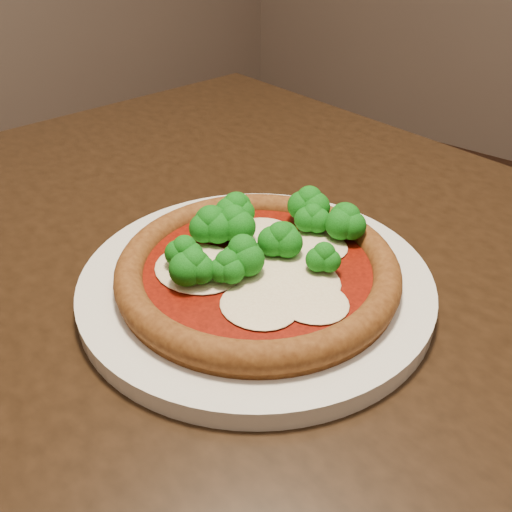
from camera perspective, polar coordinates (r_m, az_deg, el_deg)
The scene contains 3 objects.
dining_table at distance 0.60m, azimuth 0.53°, elevation -11.28°, with size 1.27×1.06×0.75m.
plate at distance 0.54m, azimuth 0.00°, elevation -2.76°, with size 0.33×0.33×0.02m, color silver.
pizza at distance 0.52m, azimuth 0.26°, elevation -0.54°, with size 0.26×0.26×0.06m.
Camera 1 is at (0.05, -0.57, 1.08)m, focal length 40.00 mm.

